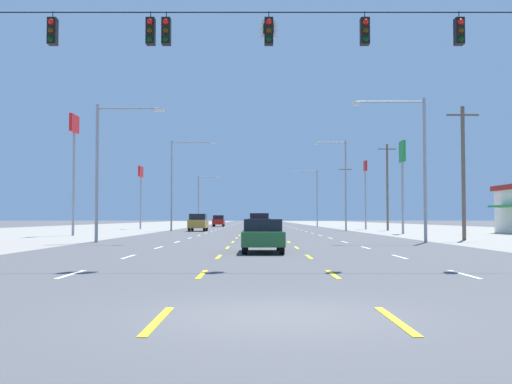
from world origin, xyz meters
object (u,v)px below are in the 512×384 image
streetlight_right_row_1 (342,179)px  streetlight_right_row_2 (313,194)px  sedan_center_turn_near (258,229)px  streetlight_left_row_1 (175,178)px  suv_far_left_midfar (197,222)px  hatchback_center_turn_far (257,223)px  pole_sign_left_row_2 (139,180)px  pole_sign_right_row_1 (401,164)px  streetlight_left_row_2 (199,197)px  streetlight_right_row_0 (415,157)px  sedan_center_turn_nearest (261,235)px  pole_sign_left_row_1 (73,144)px  suv_far_left_farther (217,221)px  suv_center_turn_mid (258,223)px  streetlight_left_row_0 (103,161)px  pole_sign_right_row_2 (364,180)px

streetlight_right_row_1 → streetlight_right_row_2: size_ratio=1.09×
sedan_center_turn_near → streetlight_left_row_1: bearing=108.6°
suv_far_left_midfar → hatchback_center_turn_far: (7.03, 27.37, -0.24)m
pole_sign_left_row_2 → streetlight_right_row_1: streetlight_right_row_1 is taller
suv_far_left_midfar → pole_sign_left_row_2: pole_sign_left_row_2 is taller
pole_sign_right_row_1 → streetlight_left_row_2: 52.38m
streetlight_right_row_0 → suv_far_left_midfar: bearing=116.7°
hatchback_center_turn_far → sedan_center_turn_near: bearing=-90.2°
hatchback_center_turn_far → streetlight_right_row_1: (9.70, -26.17, 5.24)m
sedan_center_turn_nearest → pole_sign_right_row_1: (13.78, 32.41, 5.93)m
pole_sign_left_row_1 → streetlight_right_row_1: 32.14m
hatchback_center_turn_far → suv_far_left_farther: size_ratio=0.80×
suv_far_left_midfar → streetlight_left_row_1: bearing=156.0°
streetlight_right_row_0 → suv_far_left_farther: bearing=103.1°
streetlight_left_row_1 → suv_far_left_farther: bearing=85.7°
sedan_center_turn_nearest → streetlight_right_row_1: bearing=77.7°
suv_center_turn_mid → streetlight_right_row_1: streetlight_right_row_1 is taller
hatchback_center_turn_far → streetlight_right_row_0: streetlight_right_row_0 is taller
sedan_center_turn_near → pole_sign_left_row_1: 19.65m
pole_sign_left_row_1 → pole_sign_right_row_1: size_ratio=1.16×
sedan_center_turn_nearest → pole_sign_left_row_1: size_ratio=0.43×
sedan_center_turn_nearest → pole_sign_left_row_2: pole_sign_left_row_2 is taller
suv_center_turn_mid → streetlight_right_row_0: 25.90m
streetlight_left_row_2 → streetlight_left_row_0: bearing=-89.9°
pole_sign_right_row_2 → streetlight_right_row_2: (-4.60, 23.66, -0.84)m
suv_center_turn_mid → pole_sign_right_row_2: 25.78m
streetlight_left_row_2 → streetlight_right_row_1: bearing=-60.1°
streetlight_left_row_0 → streetlight_right_row_1: size_ratio=0.81×
suv_center_turn_mid → pole_sign_right_row_2: size_ratio=0.54×
streetlight_left_row_1 → hatchback_center_turn_far: bearing=69.6°
streetlight_left_row_2 → suv_center_turn_mid: bearing=-77.6°
streetlight_left_row_1 → sedan_center_turn_near: bearing=-71.4°
pole_sign_right_row_1 → streetlight_right_row_2: 46.96m
suv_far_left_farther → streetlight_left_row_1: 37.20m
pole_sign_right_row_2 → streetlight_left_row_2: 33.75m
streetlight_left_row_0 → sedan_center_turn_nearest: bearing=-48.9°
streetlight_right_row_2 → pole_sign_right_row_2: bearing=-79.0°
streetlight_left_row_1 → streetlight_left_row_2: streetlight_left_row_1 is taller
pole_sign_right_row_1 → streetlight_right_row_0: bearing=-101.0°
sedan_center_turn_near → streetlight_left_row_2: size_ratio=0.51×
pole_sign_left_row_2 → streetlight_right_row_1: (25.87, -12.52, -0.66)m
pole_sign_right_row_1 → streetlight_left_row_1: size_ratio=0.84×
pole_sign_left_row_2 → streetlight_right_row_2: 33.55m
streetlight_right_row_0 → streetlight_right_row_1: (0.19, 34.05, 0.72)m
pole_sign_left_row_2 → pole_sign_right_row_1: pole_sign_right_row_1 is taller
sedan_center_turn_near → pole_sign_right_row_1: bearing=48.4°
pole_sign_left_row_1 → streetlight_left_row_0: pole_sign_left_row_1 is taller
streetlight_left_row_2 → pole_sign_right_row_1: bearing=-63.3°
streetlight_right_row_2 → hatchback_center_turn_far: bearing=-140.5°
pole_sign_right_row_2 → streetlight_left_row_0: pole_sign_right_row_2 is taller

